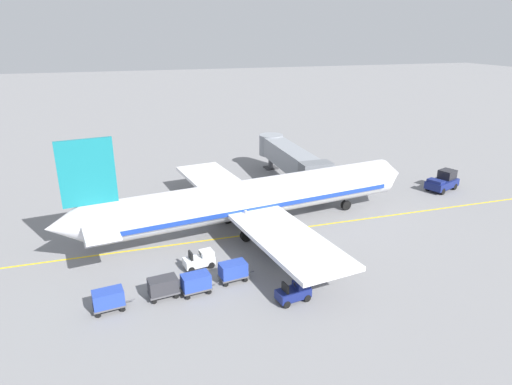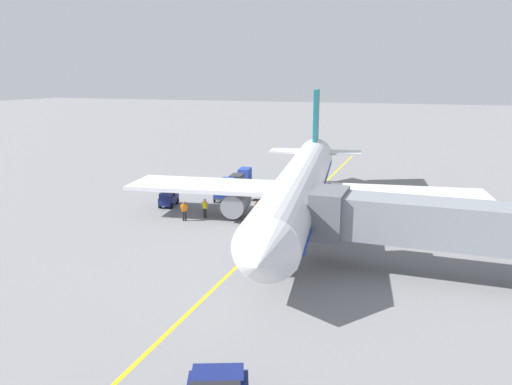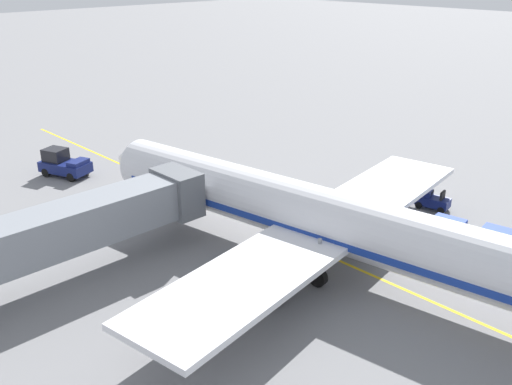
{
  "view_description": "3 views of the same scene",
  "coord_description": "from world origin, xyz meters",
  "px_view_note": "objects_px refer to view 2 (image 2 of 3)",
  "views": [
    {
      "loc": [
        37.52,
        -13.97,
        18.6
      ],
      "look_at": [
        -2.8,
        -1.21,
        3.22
      ],
      "focal_mm": 31.16,
      "sensor_mm": 36.0,
      "label": 1
    },
    {
      "loc": [
        -11.1,
        36.43,
        11.94
      ],
      "look_at": [
        1.25,
        1.83,
        3.23
      ],
      "focal_mm": 34.25,
      "sensor_mm": 36.0,
      "label": 2
    },
    {
      "loc": [
        -26.38,
        -22.65,
        17.92
      ],
      "look_at": [
        -2.44,
        2.06,
        3.92
      ],
      "focal_mm": 40.09,
      "sensor_mm": 36.0,
      "label": 3
    }
  ],
  "objects_px": {
    "baggage_cart_second_in_train": "(226,185)",
    "baggage_cart_tail_end": "(245,174)",
    "parked_airliner": "(301,185)",
    "baggage_tug_lead": "(168,199)",
    "baggage_tug_trailing": "(257,192)",
    "baggage_cart_front": "(222,192)",
    "baggage_cart_third_in_train": "(237,180)",
    "ground_crew_wing_walker": "(257,208)",
    "ground_crew_marshaller": "(184,210)",
    "ground_crew_loader": "(205,207)",
    "jet_bridge": "(460,225)"
  },
  "relations": [
    {
      "from": "jet_bridge",
      "to": "baggage_cart_tail_end",
      "type": "distance_m",
      "value": 31.58
    },
    {
      "from": "parked_airliner",
      "to": "ground_crew_loader",
      "type": "distance_m",
      "value": 8.54
    },
    {
      "from": "parked_airliner",
      "to": "baggage_tug_lead",
      "type": "distance_m",
      "value": 13.29
    },
    {
      "from": "baggage_cart_second_in_train",
      "to": "baggage_cart_tail_end",
      "type": "xyz_separation_m",
      "value": [
        0.34,
        -6.26,
        0.0
      ]
    },
    {
      "from": "jet_bridge",
      "to": "baggage_cart_third_in_train",
      "type": "xyz_separation_m",
      "value": [
        21.62,
        -18.54,
        -2.51
      ]
    },
    {
      "from": "baggage_cart_third_in_train",
      "to": "ground_crew_wing_walker",
      "type": "relative_size",
      "value": 1.75
    },
    {
      "from": "jet_bridge",
      "to": "baggage_cart_second_in_train",
      "type": "height_order",
      "value": "jet_bridge"
    },
    {
      "from": "baggage_tug_lead",
      "to": "baggage_cart_second_in_train",
      "type": "distance_m",
      "value": 7.37
    },
    {
      "from": "baggage_tug_trailing",
      "to": "baggage_cart_front",
      "type": "height_order",
      "value": "baggage_tug_trailing"
    },
    {
      "from": "baggage_cart_second_in_train",
      "to": "baggage_cart_third_in_train",
      "type": "distance_m",
      "value": 2.42
    },
    {
      "from": "jet_bridge",
      "to": "baggage_cart_tail_end",
      "type": "height_order",
      "value": "jet_bridge"
    },
    {
      "from": "parked_airliner",
      "to": "ground_crew_wing_walker",
      "type": "relative_size",
      "value": 22.07
    },
    {
      "from": "baggage_cart_third_in_train",
      "to": "ground_crew_loader",
      "type": "bearing_deg",
      "value": 98.07
    },
    {
      "from": "baggage_tug_trailing",
      "to": "ground_crew_loader",
      "type": "xyz_separation_m",
      "value": [
        1.94,
        8.02,
        0.24
      ]
    },
    {
      "from": "baggage_tug_trailing",
      "to": "baggage_cart_third_in_train",
      "type": "bearing_deg",
      "value": -43.84
    },
    {
      "from": "baggage_tug_trailing",
      "to": "ground_crew_wing_walker",
      "type": "xyz_separation_m",
      "value": [
        -2.48,
        6.88,
        0.24
      ]
    },
    {
      "from": "ground_crew_marshaller",
      "to": "ground_crew_loader",
      "type": "bearing_deg",
      "value": -131.7
    },
    {
      "from": "baggage_tug_trailing",
      "to": "ground_crew_marshaller",
      "type": "xyz_separation_m",
      "value": [
        3.2,
        9.42,
        0.24
      ]
    },
    {
      "from": "baggage_tug_trailing",
      "to": "baggage_cart_third_in_train",
      "type": "height_order",
      "value": "baggage_tug_trailing"
    },
    {
      "from": "parked_airliner",
      "to": "baggage_cart_second_in_train",
      "type": "relative_size",
      "value": 12.58
    },
    {
      "from": "baggage_cart_front",
      "to": "baggage_cart_third_in_train",
      "type": "distance_m",
      "value": 5.56
    },
    {
      "from": "baggage_tug_lead",
      "to": "ground_crew_wing_walker",
      "type": "distance_m",
      "value": 9.46
    },
    {
      "from": "baggage_cart_third_in_train",
      "to": "baggage_cart_second_in_train",
      "type": "bearing_deg",
      "value": 85.79
    },
    {
      "from": "baggage_cart_tail_end",
      "to": "ground_crew_wing_walker",
      "type": "bearing_deg",
      "value": 114.88
    },
    {
      "from": "baggage_cart_second_in_train",
      "to": "ground_crew_wing_walker",
      "type": "xyz_separation_m",
      "value": [
        -6.23,
        7.89,
        0.0
      ]
    },
    {
      "from": "baggage_tug_lead",
      "to": "baggage_cart_tail_end",
      "type": "distance_m",
      "value": 13.22
    },
    {
      "from": "baggage_tug_trailing",
      "to": "baggage_cart_tail_end",
      "type": "xyz_separation_m",
      "value": [
        4.08,
        -7.27,
        0.24
      ]
    },
    {
      "from": "baggage_cart_front",
      "to": "ground_crew_marshaller",
      "type": "height_order",
      "value": "ground_crew_marshaller"
    },
    {
      "from": "baggage_tug_lead",
      "to": "baggage_cart_tail_end",
      "type": "height_order",
      "value": "baggage_tug_lead"
    },
    {
      "from": "baggage_tug_trailing",
      "to": "baggage_cart_second_in_train",
      "type": "xyz_separation_m",
      "value": [
        3.74,
        -1.01,
        0.24
      ]
    },
    {
      "from": "jet_bridge",
      "to": "ground_crew_loader",
      "type": "relative_size",
      "value": 10.43
    },
    {
      "from": "parked_airliner",
      "to": "baggage_tug_lead",
      "type": "relative_size",
      "value": 13.97
    },
    {
      "from": "baggage_tug_trailing",
      "to": "baggage_cart_front",
      "type": "xyz_separation_m",
      "value": [
        2.88,
        2.1,
        0.24
      ]
    },
    {
      "from": "baggage_tug_trailing",
      "to": "ground_crew_marshaller",
      "type": "bearing_deg",
      "value": 71.27
    },
    {
      "from": "parked_airliner",
      "to": "ground_crew_marshaller",
      "type": "xyz_separation_m",
      "value": [
        9.34,
        2.99,
        -2.23
      ]
    },
    {
      "from": "baggage_cart_third_in_train",
      "to": "ground_crew_loader",
      "type": "height_order",
      "value": "ground_crew_loader"
    },
    {
      "from": "baggage_cart_second_in_train",
      "to": "baggage_cart_tail_end",
      "type": "distance_m",
      "value": 6.27
    },
    {
      "from": "parked_airliner",
      "to": "ground_crew_marshaller",
      "type": "distance_m",
      "value": 10.06
    },
    {
      "from": "baggage_cart_tail_end",
      "to": "ground_crew_marshaller",
      "type": "relative_size",
      "value": 1.75
    },
    {
      "from": "baggage_cart_front",
      "to": "baggage_cart_second_in_train",
      "type": "height_order",
      "value": "same"
    },
    {
      "from": "baggage_cart_second_in_train",
      "to": "ground_crew_wing_walker",
      "type": "relative_size",
      "value": 1.75
    },
    {
      "from": "jet_bridge",
      "to": "ground_crew_loader",
      "type": "xyz_separation_m",
      "value": [
        20.0,
        -7.11,
        -2.51
      ]
    },
    {
      "from": "parked_airliner",
      "to": "baggage_cart_second_in_train",
      "type": "xyz_separation_m",
      "value": [
        9.89,
        -7.45,
        -2.24
      ]
    },
    {
      "from": "baggage_cart_front",
      "to": "ground_crew_loader",
      "type": "bearing_deg",
      "value": 99.04
    },
    {
      "from": "ground_crew_loader",
      "to": "baggage_cart_third_in_train",
      "type": "bearing_deg",
      "value": -81.93
    },
    {
      "from": "parked_airliner",
      "to": "baggage_cart_front",
      "type": "xyz_separation_m",
      "value": [
        9.03,
        -4.34,
        -2.24
      ]
    },
    {
      "from": "baggage_cart_front",
      "to": "ground_crew_wing_walker",
      "type": "relative_size",
      "value": 1.75
    },
    {
      "from": "baggage_cart_tail_end",
      "to": "ground_crew_marshaller",
      "type": "height_order",
      "value": "ground_crew_marshaller"
    },
    {
      "from": "baggage_cart_front",
      "to": "baggage_cart_tail_end",
      "type": "distance_m",
      "value": 9.44
    },
    {
      "from": "baggage_cart_front",
      "to": "baggage_tug_lead",
      "type": "bearing_deg",
      "value": 41.57
    }
  ]
}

